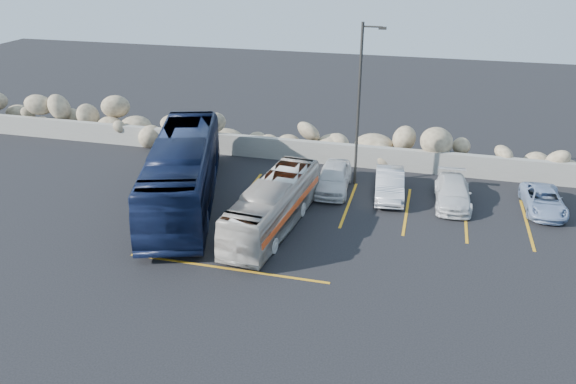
% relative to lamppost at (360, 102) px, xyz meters
% --- Properties ---
extents(ground, '(90.00, 90.00, 0.00)m').
position_rel_lamppost_xyz_m(ground, '(-2.56, -9.50, -4.30)').
color(ground, black).
rests_on(ground, ground).
extents(seawall, '(60.00, 0.40, 1.20)m').
position_rel_lamppost_xyz_m(seawall, '(-2.56, 2.50, -3.70)').
color(seawall, gray).
rests_on(seawall, ground).
extents(riprap_pile, '(54.00, 2.80, 2.60)m').
position_rel_lamppost_xyz_m(riprap_pile, '(-2.56, 3.70, -3.00)').
color(riprap_pile, '#867257').
rests_on(riprap_pile, ground).
extents(parking_lines, '(18.16, 9.36, 0.01)m').
position_rel_lamppost_xyz_m(parking_lines, '(2.09, -3.93, -4.29)').
color(parking_lines, orange).
rests_on(parking_lines, ground).
extents(lamppost, '(1.14, 0.18, 8.00)m').
position_rel_lamppost_xyz_m(lamppost, '(0.00, 0.00, 0.00)').
color(lamppost, '#302E2B').
rests_on(lamppost, ground).
extents(vintage_bus, '(2.49, 7.77, 2.13)m').
position_rel_lamppost_xyz_m(vintage_bus, '(-2.74, -5.65, -3.23)').
color(vintage_bus, beige).
rests_on(vintage_bus, ground).
extents(tour_coach, '(6.01, 11.61, 3.16)m').
position_rel_lamppost_xyz_m(tour_coach, '(-7.49, -4.27, -2.72)').
color(tour_coach, '#101A38').
rests_on(tour_coach, ground).
extents(car_a, '(1.78, 3.99, 1.33)m').
position_rel_lamppost_xyz_m(car_a, '(-0.96, -1.04, -3.63)').
color(car_a, silver).
rests_on(car_a, ground).
extents(car_b, '(1.71, 3.95, 1.26)m').
position_rel_lamppost_xyz_m(car_b, '(1.78, -1.08, -3.66)').
color(car_b, '#BCBDC1').
rests_on(car_b, ground).
extents(car_c, '(1.76, 3.98, 1.14)m').
position_rel_lamppost_xyz_m(car_c, '(4.74, -1.18, -3.73)').
color(car_c, silver).
rests_on(car_c, ground).
extents(car_d, '(1.82, 3.69, 1.01)m').
position_rel_lamppost_xyz_m(car_d, '(8.76, -0.91, -3.79)').
color(car_d, '#889DC1').
rests_on(car_d, ground).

